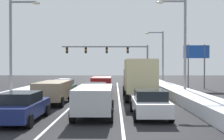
% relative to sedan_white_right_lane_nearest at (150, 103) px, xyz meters
% --- Properties ---
extents(ground_plane, '(120.00, 120.00, 0.00)m').
position_rel_sedan_white_right_lane_nearest_xyz_m(ground_plane, '(-3.29, 6.87, -0.76)').
color(ground_plane, black).
extents(lane_stripe_between_right_lane_and_center_lane, '(0.14, 39.99, 0.01)m').
position_rel_sedan_white_right_lane_nearest_xyz_m(lane_stripe_between_right_lane_and_center_lane, '(-1.59, 10.51, -0.76)').
color(lane_stripe_between_right_lane_and_center_lane, silver).
rests_on(lane_stripe_between_right_lane_and_center_lane, ground).
extents(lane_stripe_between_center_lane_and_left_lane, '(0.14, 39.99, 0.01)m').
position_rel_sedan_white_right_lane_nearest_xyz_m(lane_stripe_between_center_lane_and_left_lane, '(-4.99, 10.51, -0.76)').
color(lane_stripe_between_center_lane_and_left_lane, silver).
rests_on(lane_stripe_between_center_lane_and_left_lane, ground).
extents(snow_bank_right_shoulder, '(2.13, 39.99, 0.80)m').
position_rel_sedan_white_right_lane_nearest_xyz_m(snow_bank_right_shoulder, '(3.71, 10.51, -0.37)').
color(snow_bank_right_shoulder, white).
rests_on(snow_bank_right_shoulder, ground).
extents(snow_bank_left_shoulder, '(1.85, 39.99, 0.72)m').
position_rel_sedan_white_right_lane_nearest_xyz_m(snow_bank_left_shoulder, '(-10.29, 10.51, -0.40)').
color(snow_bank_left_shoulder, white).
rests_on(snow_bank_left_shoulder, ground).
extents(sedan_white_right_lane_nearest, '(2.00, 4.50, 1.51)m').
position_rel_sedan_white_right_lane_nearest_xyz_m(sedan_white_right_lane_nearest, '(0.00, 0.00, 0.00)').
color(sedan_white_right_lane_nearest, silver).
rests_on(sedan_white_right_lane_nearest, ground).
extents(box_truck_right_lane_second, '(2.53, 7.20, 3.36)m').
position_rel_sedan_white_right_lane_nearest_xyz_m(box_truck_right_lane_second, '(0.09, 8.00, 1.14)').
color(box_truck_right_lane_second, slate).
rests_on(box_truck_right_lane_second, ground).
extents(sedan_maroon_right_lane_third, '(2.00, 4.50, 1.51)m').
position_rel_sedan_white_right_lane_nearest_xyz_m(sedan_maroon_right_lane_third, '(0.18, 16.53, 0.00)').
color(sedan_maroon_right_lane_third, maroon).
rests_on(sedan_maroon_right_lane_third, ground).
extents(suv_silver_center_lane_nearest, '(2.16, 4.90, 1.67)m').
position_rel_sedan_white_right_lane_nearest_xyz_m(suv_silver_center_lane_nearest, '(-3.10, 0.01, 0.25)').
color(suv_silver_center_lane_nearest, '#B7BABF').
rests_on(suv_silver_center_lane_nearest, ground).
extents(sedan_black_center_lane_second, '(2.00, 4.50, 1.51)m').
position_rel_sedan_white_right_lane_nearest_xyz_m(sedan_black_center_lane_second, '(-3.47, 6.27, 0.00)').
color(sedan_black_center_lane_second, black).
rests_on(sedan_black_center_lane_second, ground).
extents(suv_red_center_lane_third, '(2.16, 4.90, 1.67)m').
position_rel_sedan_white_right_lane_nearest_xyz_m(suv_red_center_lane_third, '(-3.33, 13.23, 0.25)').
color(suv_red_center_lane_third, maroon).
rests_on(suv_red_center_lane_third, ground).
extents(sedan_navy_left_lane_nearest, '(2.00, 4.50, 1.51)m').
position_rel_sedan_white_right_lane_nearest_xyz_m(sedan_navy_left_lane_nearest, '(-6.68, -1.40, 0.00)').
color(sedan_navy_left_lane_nearest, navy).
rests_on(sedan_navy_left_lane_nearest, ground).
extents(suv_tan_left_lane_second, '(2.16, 4.90, 1.67)m').
position_rel_sedan_white_right_lane_nearest_xyz_m(suv_tan_left_lane_second, '(-6.52, 4.93, 0.25)').
color(suv_tan_left_lane_second, '#937F60').
rests_on(suv_tan_left_lane_second, ground).
extents(sedan_green_left_lane_third, '(2.00, 4.50, 1.51)m').
position_rel_sedan_white_right_lane_nearest_xyz_m(sedan_green_left_lane_third, '(-6.82, 10.76, 0.00)').
color(sedan_green_left_lane_third, '#1E5633').
rests_on(sedan_green_left_lane_third, ground).
extents(traffic_light_gantry, '(14.00, 0.47, 6.20)m').
position_rel_sedan_white_right_lane_nearest_xyz_m(traffic_light_gantry, '(-1.98, 28.67, 4.12)').
color(traffic_light_gantry, slate).
rests_on(traffic_light_gantry, ground).
extents(street_lamp_right_near, '(2.66, 0.36, 7.56)m').
position_rel_sedan_white_right_lane_nearest_xyz_m(street_lamp_right_near, '(4.44, 1.42, 3.80)').
color(street_lamp_right_near, gray).
rests_on(street_lamp_right_near, ground).
extents(street_lamp_right_mid, '(2.66, 0.36, 8.64)m').
position_rel_sedan_white_right_lane_nearest_xyz_m(street_lamp_right_mid, '(3.85, 8.69, 4.37)').
color(street_lamp_right_mid, gray).
rests_on(street_lamp_right_mid, ground).
extents(street_lamp_right_far, '(2.66, 0.36, 7.71)m').
position_rel_sedan_white_right_lane_nearest_xyz_m(street_lamp_right_far, '(4.45, 23.23, 3.88)').
color(street_lamp_right_far, gray).
rests_on(street_lamp_right_far, ground).
extents(street_lamp_left_mid, '(2.66, 0.36, 8.38)m').
position_rel_sedan_white_right_lane_nearest_xyz_m(street_lamp_left_mid, '(-10.40, 7.69, 4.23)').
color(street_lamp_left_mid, gray).
rests_on(street_lamp_left_mid, ground).
extents(roadside_sign_right, '(3.20, 0.16, 5.50)m').
position_rel_sedan_white_right_lane_nearest_xyz_m(roadside_sign_right, '(8.16, 18.59, 3.25)').
color(roadside_sign_right, '#59595B').
rests_on(roadside_sign_right, ground).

